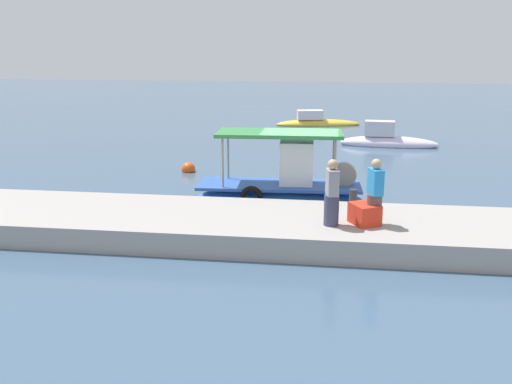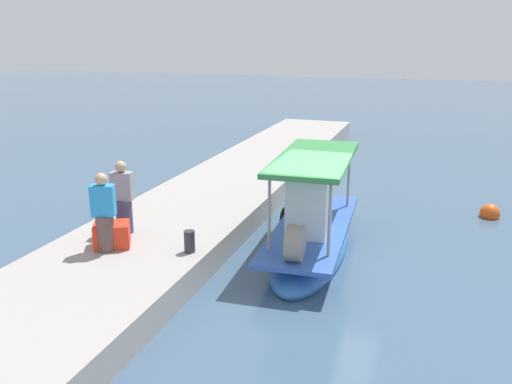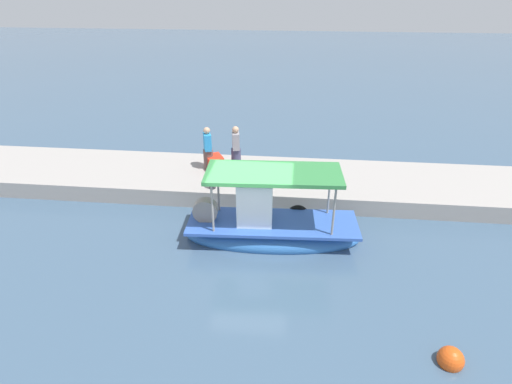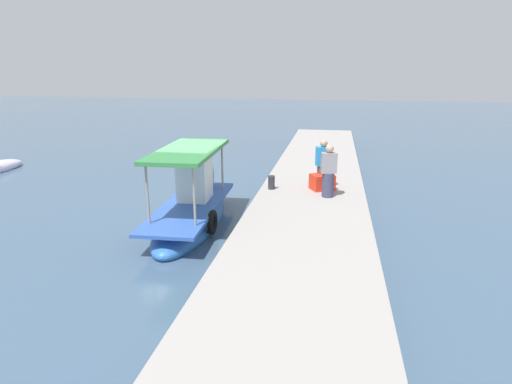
% 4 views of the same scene
% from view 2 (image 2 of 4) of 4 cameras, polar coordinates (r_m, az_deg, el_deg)
% --- Properties ---
extents(ground_plane, '(120.00, 120.00, 0.00)m').
position_cam_2_polar(ground_plane, '(12.92, 7.55, -7.67)').
color(ground_plane, '#3E5871').
extents(dock_quay, '(36.00, 3.70, 0.65)m').
position_cam_2_polar(dock_quay, '(14.11, -9.29, -4.22)').
color(dock_quay, '#9F9993').
rests_on(dock_quay, ground_plane).
extents(main_fishing_boat, '(5.77, 2.05, 2.82)m').
position_cam_2_polar(main_fishing_boat, '(13.35, 5.94, -4.56)').
color(main_fishing_boat, '#306BB6').
rests_on(main_fishing_boat, ground_plane).
extents(fisherman_near_bollard, '(0.50, 0.56, 1.77)m').
position_cam_2_polar(fisherman_near_bollard, '(12.09, -15.93, -2.49)').
color(fisherman_near_bollard, brown).
rests_on(fisherman_near_bollard, dock_quay).
extents(fisherman_by_crate, '(0.47, 0.55, 1.77)m').
position_cam_2_polar(fisherman_by_crate, '(13.10, -14.02, -0.90)').
color(fisherman_by_crate, '#3D3D5C').
rests_on(fisherman_by_crate, dock_quay).
extents(mooring_bollard, '(0.24, 0.24, 0.49)m').
position_cam_2_polar(mooring_bollard, '(11.83, -7.13, -5.27)').
color(mooring_bollard, '#2D2D33').
rests_on(mooring_bollard, dock_quay).
extents(cargo_crate, '(0.91, 0.97, 0.55)m').
position_cam_2_polar(cargo_crate, '(12.46, -15.16, -4.46)').
color(cargo_crate, red).
rests_on(cargo_crate, dock_quay).
extents(marker_buoy, '(0.59, 0.59, 0.59)m').
position_cam_2_polar(marker_buoy, '(17.47, 23.73, -2.11)').
color(marker_buoy, '#E35016').
rests_on(marker_buoy, ground_plane).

